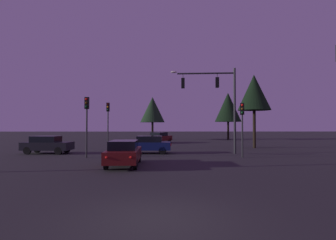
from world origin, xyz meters
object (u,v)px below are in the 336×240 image
object	(u,v)px
traffic_signal_mast_arm	(217,95)
traffic_light_corner_right	(242,119)
car_far_lane	(160,137)
traffic_light_median	(87,115)
car_nearside_lane	(124,152)
tree_behind_sign	(152,110)
car_crossing_left	(148,144)
car_crossing_right	(47,144)
tree_center_horizon	(228,107)
traffic_light_corner_left	(108,116)
tree_left_far	(254,93)

from	to	relation	value
traffic_signal_mast_arm	traffic_light_corner_right	bearing A→B (deg)	-65.22
traffic_light_corner_right	car_far_lane	xyz separation A→B (m)	(-6.61, 17.36, -2.15)
traffic_light_corner_right	traffic_light_median	distance (m)	11.81
traffic_signal_mast_arm	car_nearside_lane	world-z (taller)	traffic_signal_mast_arm
tree_behind_sign	car_crossing_left	bearing A→B (deg)	-88.20
car_crossing_right	car_far_lane	xyz separation A→B (m)	(9.46, 14.27, 0.00)
tree_center_horizon	car_crossing_left	bearing A→B (deg)	-118.49
traffic_light_corner_left	car_nearside_lane	bearing A→B (deg)	-73.25
traffic_light_corner_left	traffic_light_median	bearing A→B (deg)	-90.32
traffic_light_corner_right	car_nearside_lane	world-z (taller)	traffic_light_corner_right
tree_left_far	tree_center_horizon	xyz separation A→B (m)	(1.35, 17.55, -0.35)
traffic_light_corner_left	car_far_lane	distance (m)	11.47
traffic_signal_mast_arm	tree_left_far	world-z (taller)	tree_left_far
traffic_signal_mast_arm	tree_left_far	bearing A→B (deg)	48.23
traffic_light_median	car_nearside_lane	world-z (taller)	traffic_light_median
car_nearside_lane	tree_behind_sign	xyz separation A→B (m)	(0.31, 29.69, 4.41)
tree_center_horizon	car_far_lane	bearing A→B (deg)	-143.19
traffic_signal_mast_arm	car_crossing_left	bearing A→B (deg)	177.01
car_crossing_left	traffic_signal_mast_arm	bearing A→B (deg)	-2.99
car_nearside_lane	tree_behind_sign	size ratio (longest dim) A/B	0.62
car_crossing_right	traffic_light_corner_right	bearing A→B (deg)	-10.89
tree_behind_sign	tree_left_far	bearing A→B (deg)	-55.21
car_crossing_left	tree_behind_sign	size ratio (longest dim) A/B	0.55
traffic_light_median	car_nearside_lane	size ratio (longest dim) A/B	1.00
car_far_lane	tree_left_far	xyz separation A→B (m)	(10.45, -8.73, 5.22)
traffic_signal_mast_arm	traffic_light_corner_left	world-z (taller)	traffic_signal_mast_arm
car_crossing_left	car_nearside_lane	bearing A→B (deg)	-98.05
traffic_light_median	car_nearside_lane	bearing A→B (deg)	-49.88
traffic_light_median	car_crossing_left	world-z (taller)	traffic_light_median
car_nearside_lane	car_far_lane	bearing A→B (deg)	85.42
traffic_light_corner_right	tree_behind_sign	size ratio (longest dim) A/B	0.56
traffic_light_corner_left	car_crossing_left	distance (m)	6.68
traffic_light_median	tree_center_horizon	world-z (taller)	tree_center_horizon
traffic_light_corner_left	traffic_light_corner_right	distance (m)	13.92
car_far_lane	tree_left_far	bearing A→B (deg)	-39.86
tree_behind_sign	tree_left_far	size ratio (longest dim) A/B	0.93
traffic_signal_mast_arm	traffic_light_corner_left	distance (m)	11.53
car_crossing_left	tree_center_horizon	xyz separation A→B (m)	(12.49, 23.02, 4.88)
car_nearside_lane	car_crossing_right	bearing A→B (deg)	137.59
traffic_light_median	tree_behind_sign	distance (m)	25.91
traffic_signal_mast_arm	tree_behind_sign	bearing A→B (deg)	106.34
traffic_signal_mast_arm	traffic_light_median	world-z (taller)	traffic_signal_mast_arm
tree_center_horizon	traffic_light_corner_left	bearing A→B (deg)	-132.10
traffic_signal_mast_arm	car_nearside_lane	xyz separation A→B (m)	(-7.00, -6.85, -4.30)
traffic_light_corner_right	car_nearside_lane	distance (m)	9.47
traffic_light_corner_left	car_crossing_left	bearing A→B (deg)	-43.77
car_nearside_lane	car_crossing_right	size ratio (longest dim) A/B	1.08
traffic_light_corner_right	car_crossing_left	world-z (taller)	traffic_light_corner_right
traffic_light_corner_left	tree_behind_sign	xyz separation A→B (m)	(3.74, 18.27, 1.82)
car_far_lane	tree_behind_sign	bearing A→B (deg)	99.55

